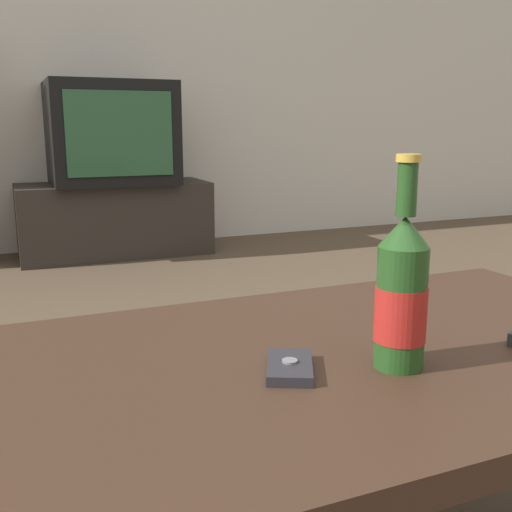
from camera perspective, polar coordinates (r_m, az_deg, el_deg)
The scene contains 6 objects.
back_wall at distance 3.79m, azimuth -19.12°, elevation 20.32°, with size 8.00×0.05×2.60m.
coffee_table at distance 0.87m, azimuth 1.21°, elevation -13.46°, with size 1.36×0.63×0.41m.
tv_stand at distance 3.53m, azimuth -13.28°, elevation 3.45°, with size 1.06×0.44×0.41m.
television at distance 3.49m, azimuth -13.66°, elevation 11.30°, with size 0.66×0.57×0.55m.
beer_bottle at distance 0.82m, azimuth 13.69°, elevation -3.55°, with size 0.07×0.07×0.29m.
cell_phone at distance 0.81m, azimuth 3.23°, elevation -10.50°, with size 0.10×0.12×0.02m.
Camera 1 is at (-0.32, -0.71, 0.73)m, focal length 42.00 mm.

